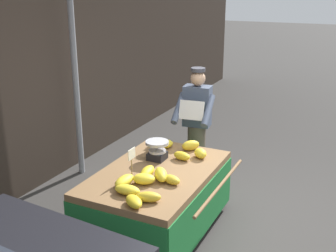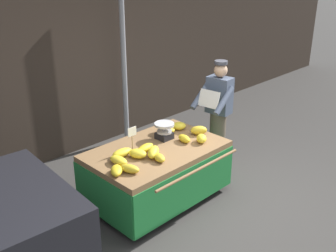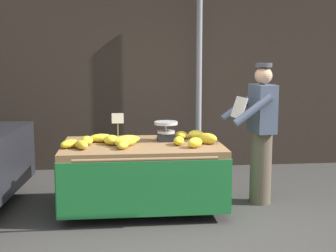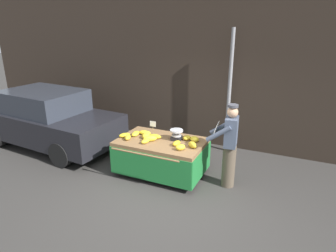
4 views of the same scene
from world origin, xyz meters
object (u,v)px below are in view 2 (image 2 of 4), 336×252
banana_bunch_11 (153,152)px  banana_bunch_0 (122,153)px  banana_bunch_5 (179,126)px  banana_bunch_7 (130,169)px  price_sign (132,134)px  banana_bunch_10 (159,158)px  banana_bunch_1 (184,139)px  banana_cart (157,161)px  vendor_person (218,113)px  banana_bunch_2 (116,170)px  banana_bunch_8 (138,154)px  street_pole (124,59)px  banana_bunch_9 (199,130)px  banana_bunch_12 (119,160)px  banana_bunch_3 (169,129)px  banana_bunch_4 (201,138)px  banana_bunch_6 (145,148)px  weighing_scale (164,131)px

banana_bunch_11 → banana_bunch_0: bearing=134.7°
banana_bunch_5 → banana_bunch_7: size_ratio=0.84×
price_sign → banana_bunch_10: bearing=-83.1°
banana_bunch_1 → banana_bunch_7: bearing=-173.4°
banana_cart → vendor_person: bearing=4.0°
banana_bunch_2 → banana_bunch_8: 0.48m
banana_bunch_2 → vendor_person: (2.25, 0.27, 0.04)m
price_sign → banana_bunch_2: price_sign is taller
street_pole → banana_bunch_8: (-1.33, -1.87, -0.69)m
banana_bunch_5 → banana_bunch_8: 1.06m
banana_bunch_9 → banana_bunch_12: (-1.38, 0.11, -0.02)m
banana_bunch_2 → banana_bunch_3: banana_bunch_3 is taller
street_pole → banana_bunch_4: 2.29m
banana_bunch_10 → price_sign: bearing=96.9°
banana_bunch_0 → banana_bunch_10: banana_bunch_0 is taller
banana_bunch_7 → banana_bunch_10: (0.45, -0.04, -0.00)m
banana_bunch_6 → banana_bunch_8: banana_bunch_8 is taller
banana_bunch_4 → banana_bunch_5: bearing=78.9°
weighing_scale → banana_bunch_11: (-0.48, -0.29, -0.06)m
banana_bunch_0 → banana_bunch_4: banana_bunch_4 is taller
banana_bunch_7 → street_pole: bearing=51.8°
street_pole → banana_bunch_2: bearing=-131.6°
banana_bunch_1 → banana_bunch_7: same height
banana_bunch_10 → vendor_person: bearing=13.3°
banana_bunch_5 → banana_cart: bearing=-161.4°
banana_bunch_2 → banana_bunch_10: 0.60m
vendor_person → banana_bunch_9: bearing=-163.7°
weighing_scale → banana_bunch_0: 0.77m
banana_bunch_2 → banana_bunch_11: banana_bunch_11 is taller
price_sign → banana_bunch_7: 0.61m
banana_cart → banana_bunch_12: size_ratio=6.87×
banana_bunch_1 → banana_bunch_6: size_ratio=0.79×
street_pole → weighing_scale: size_ratio=10.97×
banana_bunch_4 → banana_bunch_5: (0.10, 0.53, -0.00)m
banana_bunch_0 → banana_cart: bearing=-16.6°
weighing_scale → banana_bunch_8: size_ratio=1.18×
banana_bunch_3 → vendor_person: 0.96m
price_sign → banana_bunch_7: (-0.39, -0.41, -0.20)m
banana_bunch_3 → banana_bunch_12: (-1.12, -0.25, 0.00)m
banana_bunch_5 → banana_bunch_12: size_ratio=0.77×
vendor_person → banana_bunch_11: bearing=-171.4°
banana_bunch_0 → banana_bunch_6: banana_bunch_0 is taller
banana_bunch_10 → banana_bunch_12: bearing=144.1°
banana_bunch_1 → banana_bunch_9: size_ratio=0.94×
banana_bunch_0 → banana_bunch_4: 1.13m
banana_bunch_11 → vendor_person: (1.63, 0.25, 0.02)m
banana_bunch_2 → banana_bunch_12: (0.17, 0.18, 0.00)m
banana_bunch_1 → vendor_person: 1.05m
banana_bunch_4 → banana_bunch_10: bearing=179.1°
weighing_scale → banana_bunch_6: (-0.46, -0.11, -0.07)m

